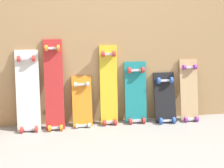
% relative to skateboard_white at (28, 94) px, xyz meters
% --- Properties ---
extents(ground_plane, '(12.00, 12.00, 0.00)m').
position_rel_skateboard_white_xyz_m(ground_plane, '(0.86, 0.05, -0.37)').
color(ground_plane, gray).
extents(plywood_wall_panel, '(2.97, 0.04, 1.52)m').
position_rel_skateboard_white_xyz_m(plywood_wall_panel, '(0.86, 0.12, 0.39)').
color(plywood_wall_panel, tan).
rests_on(plywood_wall_panel, ground).
extents(skateboard_white, '(0.23, 0.24, 0.87)m').
position_rel_skateboard_white_xyz_m(skateboard_white, '(0.00, 0.00, 0.00)').
color(skateboard_white, silver).
rests_on(skateboard_white, ground).
extents(skateboard_red, '(0.19, 0.25, 0.97)m').
position_rel_skateboard_white_xyz_m(skateboard_red, '(0.26, -0.00, 0.05)').
color(skateboard_red, '#B22626').
rests_on(skateboard_red, ground).
extents(skateboard_orange, '(0.21, 0.20, 0.59)m').
position_rel_skateboard_white_xyz_m(skateboard_orange, '(0.54, 0.01, -0.15)').
color(skateboard_orange, orange).
rests_on(skateboard_orange, ground).
extents(skateboard_yellow, '(0.19, 0.18, 0.90)m').
position_rel_skateboard_white_xyz_m(skateboard_yellow, '(0.83, 0.03, 0.02)').
color(skateboard_yellow, gold).
rests_on(skateboard_yellow, ground).
extents(skateboard_teal, '(0.24, 0.18, 0.72)m').
position_rel_skateboard_white_xyz_m(skateboard_teal, '(1.13, 0.03, -0.07)').
color(skateboard_teal, '#197A7F').
rests_on(skateboard_teal, ground).
extents(skateboard_black, '(0.23, 0.24, 0.59)m').
position_rel_skateboard_white_xyz_m(skateboard_black, '(1.45, -0.00, -0.14)').
color(skateboard_black, black).
rests_on(skateboard_black, ground).
extents(skateboard_natural, '(0.20, 0.22, 0.74)m').
position_rel_skateboard_white_xyz_m(skateboard_natural, '(1.73, 0.01, -0.07)').
color(skateboard_natural, tan).
rests_on(skateboard_natural, ground).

